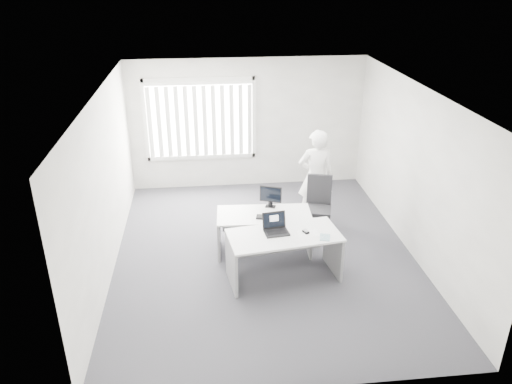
{
  "coord_description": "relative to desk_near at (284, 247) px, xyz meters",
  "views": [
    {
      "loc": [
        -0.95,
        -7.25,
        4.54
      ],
      "look_at": [
        -0.13,
        0.15,
        1.11
      ],
      "focal_mm": 35.0,
      "sensor_mm": 36.0,
      "label": 1
    }
  ],
  "objects": [
    {
      "name": "paper_sheet",
      "position": [
        0.37,
        -0.01,
        0.22
      ],
      "size": [
        0.33,
        0.24,
        0.0
      ],
      "primitive_type": "cube",
      "rotation": [
        0.0,
        0.0,
        0.03
      ],
      "color": "white",
      "rests_on": "desk_near"
    },
    {
      "name": "monitor",
      "position": [
        -0.06,
        1.08,
        0.35
      ],
      "size": [
        0.39,
        0.24,
        0.38
      ],
      "primitive_type": null,
      "rotation": [
        0.0,
        0.0,
        -0.36
      ],
      "color": "black",
      "rests_on": "desk_far"
    },
    {
      "name": "mouse",
      "position": [
        0.34,
        0.02,
        0.24
      ],
      "size": [
        0.1,
        0.13,
        0.05
      ],
      "primitive_type": null,
      "rotation": [
        0.0,
        0.0,
        0.41
      ],
      "color": "#BBBABD",
      "rests_on": "paper_sheet"
    },
    {
      "name": "booklet",
      "position": [
        0.59,
        -0.16,
        0.22
      ],
      "size": [
        0.2,
        0.24,
        0.01
      ],
      "primitive_type": "cube",
      "rotation": [
        0.0,
        0.0,
        -0.28
      ],
      "color": "silver",
      "rests_on": "desk_near"
    },
    {
      "name": "wall_back",
      "position": [
        -0.21,
        3.72,
        0.84
      ],
      "size": [
        5.0,
        0.02,
        2.8
      ],
      "primitive_type": "cube",
      "color": "silver",
      "rests_on": "ground"
    },
    {
      "name": "keyboard",
      "position": [
        -0.12,
        0.67,
        0.17
      ],
      "size": [
        0.5,
        0.25,
        0.02
      ],
      "primitive_type": "cube",
      "rotation": [
        0.0,
        0.0,
        -0.21
      ],
      "color": "black",
      "rests_on": "desk_far"
    },
    {
      "name": "window",
      "position": [
        -1.21,
        3.68,
        0.99
      ],
      "size": [
        2.32,
        0.06,
        1.76
      ],
      "primitive_type": "cube",
      "color": "silver",
      "rests_on": "wall_back"
    },
    {
      "name": "desk_far",
      "position": [
        -0.21,
        0.82,
        -0.04
      ],
      "size": [
        1.61,
        0.83,
        0.72
      ],
      "rotation": [
        0.0,
        0.0,
        -0.06
      ],
      "color": "silver",
      "rests_on": "ground"
    },
    {
      "name": "office_chair",
      "position": [
        0.86,
        1.4,
        -0.23
      ],
      "size": [
        0.75,
        0.75,
        1.07
      ],
      "rotation": [
        0.0,
        0.0,
        -0.27
      ],
      "color": "black",
      "rests_on": "ground"
    },
    {
      "name": "laptop",
      "position": [
        -0.11,
        0.04,
        0.36
      ],
      "size": [
        0.41,
        0.37,
        0.28
      ],
      "primitive_type": null,
      "rotation": [
        0.0,
        0.0,
        0.13
      ],
      "color": "black",
      "rests_on": "desk_near"
    },
    {
      "name": "wall_front",
      "position": [
        -0.21,
        -2.28,
        0.84
      ],
      "size": [
        5.0,
        0.02,
        2.8
      ],
      "primitive_type": "cube",
      "color": "silver",
      "rests_on": "ground"
    },
    {
      "name": "person",
      "position": [
        0.89,
        1.84,
        0.35
      ],
      "size": [
        0.67,
        0.45,
        1.83
      ],
      "primitive_type": "imported",
      "rotation": [
        0.0,
        0.0,
        3.13
      ],
      "color": "white",
      "rests_on": "ground"
    },
    {
      "name": "ground",
      "position": [
        -0.21,
        0.72,
        -0.56
      ],
      "size": [
        6.0,
        6.0,
        0.0
      ],
      "primitive_type": "plane",
      "color": "#4B4B52",
      "rests_on": "ground"
    },
    {
      "name": "ceiling",
      "position": [
        -0.21,
        0.72,
        2.24
      ],
      "size": [
        5.0,
        6.0,
        0.02
      ],
      "primitive_type": "cube",
      "color": "white",
      "rests_on": "wall_back"
    },
    {
      "name": "desk_near",
      "position": [
        0.0,
        0.0,
        0.0
      ],
      "size": [
        1.79,
        1.02,
        0.78
      ],
      "rotation": [
        0.0,
        0.0,
        0.14
      ],
      "color": "silver",
      "rests_on": "ground"
    },
    {
      "name": "wall_left",
      "position": [
        -2.71,
        0.72,
        0.84
      ],
      "size": [
        0.02,
        6.0,
        2.8
      ],
      "primitive_type": "cube",
      "color": "silver",
      "rests_on": "ground"
    },
    {
      "name": "blinds",
      "position": [
        -1.21,
        3.62,
        0.96
      ],
      "size": [
        2.2,
        0.1,
        1.5
      ],
      "primitive_type": null,
      "color": "white",
      "rests_on": "wall_back"
    },
    {
      "name": "wall_right",
      "position": [
        2.29,
        0.72,
        0.84
      ],
      "size": [
        0.02,
        6.0,
        2.8
      ],
      "primitive_type": "cube",
      "color": "silver",
      "rests_on": "ground"
    }
  ]
}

